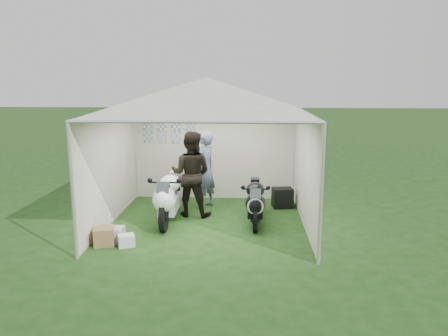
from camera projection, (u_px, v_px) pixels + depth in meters
The scene contains 11 objects.
ground at pixel (207, 223), 9.16m from camera, with size 80.00×80.00×0.00m, color #193A10.
canopy_tent at pixel (206, 99), 8.68m from camera, with size 5.66×5.66×3.00m.
motorcycle_white at pixel (169, 196), 9.09m from camera, with size 0.46×2.05×1.01m.
motorcycle_black at pixel (255, 201), 9.03m from camera, with size 0.40×1.77×0.87m.
paddock_stand at pixel (255, 207), 9.89m from camera, with size 0.33×0.21×0.25m, color blue.
person_dark_jacket at pixel (191, 174), 9.51m from camera, with size 0.91×0.71×1.87m, color black.
person_blue_jacket at pixel (205, 170), 10.13m from camera, with size 0.65×0.43×1.80m, color slate.
equipment_box at pixel (282, 198), 10.24m from camera, with size 0.46×0.37×0.46m, color black.
crate_0 at pixel (112, 235), 8.05m from camera, with size 0.41×0.32×0.27m, color #B1B5BA.
crate_1 at pixel (104, 236), 7.91m from camera, with size 0.36×0.36×0.32m, color olive.
crate_2 at pixel (126, 241), 7.85m from camera, with size 0.29×0.24×0.21m, color silver.
Camera 1 is at (0.83, -8.72, 2.93)m, focal length 35.00 mm.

